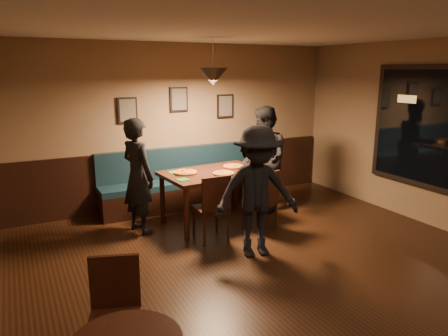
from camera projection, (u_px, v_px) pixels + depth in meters
name	position (u px, v px, depth m)	size (l,w,h in m)	color
floor	(297.00, 288.00, 4.58)	(7.00, 7.00, 0.00)	black
ceiling	(309.00, 20.00, 3.93)	(7.00, 7.00, 0.00)	silver
wall_back	(179.00, 125.00, 7.28)	(6.00, 6.00, 0.00)	#8C704F
wainscot	(181.00, 175.00, 7.47)	(5.88, 0.06, 1.00)	black
booth_bench	(186.00, 178.00, 7.23)	(3.00, 0.60, 1.00)	#0F232D
window_frame	(446.00, 130.00, 5.98)	(0.06, 2.56, 1.86)	black
window_glass	(445.00, 130.00, 5.97)	(2.40, 2.40, 0.00)	black
picture_left	(127.00, 110.00, 6.79)	(0.32, 0.04, 0.42)	black
picture_center	(179.00, 99.00, 7.15)	(0.32, 0.04, 0.42)	black
picture_right	(225.00, 106.00, 7.59)	(0.32, 0.04, 0.42)	black
pendant_lamp	(213.00, 76.00, 6.05)	(0.44, 0.44, 0.25)	black
dining_table	(214.00, 197.00, 6.48)	(1.53, 0.99, 0.82)	black
chair_near_left	(211.00, 207.00, 5.79)	(0.42, 0.42, 0.96)	black
chair_near_right	(260.00, 200.00, 6.16)	(0.41, 0.41, 0.92)	black
diner_left	(138.00, 176.00, 6.00)	(0.62, 0.41, 1.69)	black
diner_right	(264.00, 159.00, 6.94)	(0.86, 0.67, 1.77)	black
diner_front	(257.00, 192.00, 5.23)	(1.09, 0.63, 1.69)	black
pizza_a	(185.00, 172.00, 6.25)	(0.35, 0.35, 0.04)	orange
pizza_b	(223.00, 173.00, 6.20)	(0.31, 0.31, 0.04)	#BF7024
pizza_c	(233.00, 166.00, 6.66)	(0.32, 0.32, 0.04)	#C47824
soda_glass	(256.00, 167.00, 6.39)	(0.06, 0.06, 0.14)	black
tabasco_bottle	(244.00, 165.00, 6.59)	(0.03, 0.03, 0.11)	#8A0409
napkin_a	(174.00, 172.00, 6.34)	(0.15, 0.15, 0.01)	#207826
napkin_b	(183.00, 179.00, 5.91)	(0.16, 0.16, 0.01)	#1D6E1E
cutlery_set	(226.00, 178.00, 6.01)	(0.02, 0.19, 0.00)	#B7B7BC
cafe_chair_far	(114.00, 319.00, 3.23)	(0.40, 0.40, 0.91)	black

